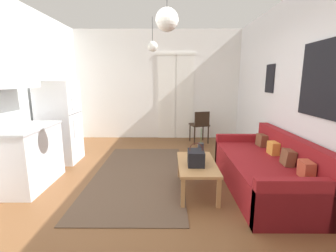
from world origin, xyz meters
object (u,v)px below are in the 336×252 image
accent_chair (200,124)px  handbag (196,158)px  coffee_table (197,166)px  pendant_lamp_far (153,46)px  bamboo_vase (201,151)px  pendant_lamp_near (167,20)px  refrigerator (60,122)px  couch (267,171)px

accent_chair → handbag: bearing=66.9°
coffee_table → pendant_lamp_far: pendant_lamp_far is taller
bamboo_vase → handbag: bamboo_vase is taller
pendant_lamp_near → bamboo_vase: bearing=35.1°
coffee_table → refrigerator: (-2.49, 1.25, 0.41)m
pendant_lamp_near → pendant_lamp_far: size_ratio=1.03×
coffee_table → accent_chair: 2.63m
refrigerator → pendant_lamp_near: (2.07, -1.46, 1.49)m
accent_chair → pendant_lamp_near: pendant_lamp_near is taller
handbag → pendant_lamp_near: size_ratio=0.44×
couch → handbag: couch is taller
couch → refrigerator: size_ratio=1.33×
bamboo_vase → pendant_lamp_near: size_ratio=0.66×
couch → pendant_lamp_far: bearing=132.6°
coffee_table → refrigerator: size_ratio=0.64×
coffee_table → bamboo_vase: bearing=63.3°
accent_chair → pendant_lamp_far: pendant_lamp_far is taller
handbag → pendant_lamp_near: bearing=-162.9°
couch → refrigerator: bearing=161.5°
couch → coffee_table: (-1.03, -0.07, 0.10)m
bamboo_vase → handbag: (-0.09, -0.22, -0.02)m
pendant_lamp_near → couch: bearing=11.0°
refrigerator → accent_chair: size_ratio=1.93×
accent_chair → pendant_lamp_near: 3.42m
bamboo_vase → pendant_lamp_far: bearing=113.4°
coffee_table → bamboo_vase: 0.23m
bamboo_vase → pendant_lamp_far: pendant_lamp_far is taller
bamboo_vase → couch: bearing=-3.6°
accent_chair → pendant_lamp_near: size_ratio=1.13×
accent_chair → coffee_table: bearing=67.2°
couch → coffee_table: size_ratio=2.07×
refrigerator → accent_chair: (2.86, 1.35, -0.30)m
pendant_lamp_near → handbag: bearing=17.1°
coffee_table → pendant_lamp_near: size_ratio=1.40×
coffee_table → handbag: size_ratio=3.18×
couch → handbag: 1.10m
refrigerator → coffee_table: bearing=-26.7°
handbag → pendant_lamp_far: size_ratio=0.46×
coffee_table → pendant_lamp_near: pendant_lamp_near is taller
handbag → accent_chair: (0.40, 2.69, -0.05)m
coffee_table → refrigerator: refrigerator is taller
bamboo_vase → handbag: bearing=-113.0°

